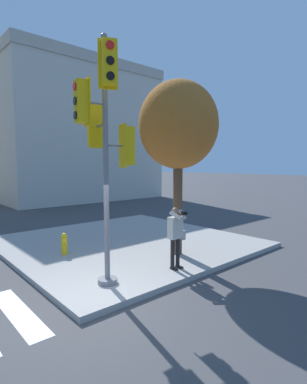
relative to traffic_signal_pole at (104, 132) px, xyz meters
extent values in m
plane|color=#424244|center=(-0.74, -0.52, -3.70)|extent=(160.00, 160.00, 0.00)
cube|color=#9E9B96|center=(2.76, 2.98, -3.62)|extent=(8.00, 8.00, 0.15)
cube|color=silver|center=(-1.94, 0.24, -3.69)|extent=(0.45, 2.57, 0.01)
cylinder|color=slate|center=(0.03, 0.00, -3.49)|extent=(0.46, 0.46, 0.12)
cylinder|color=slate|center=(0.03, 0.00, -0.69)|extent=(0.13, 0.13, 5.48)
sphere|color=slate|center=(0.03, 0.00, 2.09)|extent=(0.14, 0.14, 0.14)
cylinder|color=slate|center=(0.05, 0.25, 0.17)|extent=(0.09, 0.37, 0.05)
cube|color=#E5B70C|center=(0.08, 0.55, 0.17)|extent=(0.32, 0.27, 0.90)
cube|color=#E5B70C|center=(0.07, 0.42, 0.17)|extent=(0.42, 0.07, 1.02)
cylinder|color=red|center=(0.10, 0.68, 0.47)|extent=(0.17, 0.05, 0.17)
cylinder|color=black|center=(0.10, 0.68, 0.17)|extent=(0.17, 0.05, 0.17)
cylinder|color=black|center=(0.10, 0.68, -0.13)|extent=(0.17, 0.05, 0.17)
cylinder|color=slate|center=(-0.07, -0.23, 1.35)|extent=(0.19, 0.36, 0.05)
cube|color=#E5B70C|center=(-0.18, -0.51, 1.35)|extent=(0.37, 0.34, 0.90)
cube|color=#E5B70C|center=(-0.13, -0.39, 1.35)|extent=(0.40, 0.18, 1.02)
cylinder|color=red|center=(-0.24, -0.64, 1.65)|extent=(0.17, 0.09, 0.17)
cylinder|color=black|center=(-0.24, -0.64, 1.35)|extent=(0.17, 0.09, 0.17)
cylinder|color=black|center=(-0.24, -0.64, 1.05)|extent=(0.17, 0.09, 0.17)
cylinder|color=slate|center=(-0.22, 0.04, 0.61)|extent=(0.37, 0.11, 0.05)
cube|color=#E5B70C|center=(-0.52, 0.09, 0.61)|extent=(0.29, 0.34, 0.90)
cube|color=#E5B70C|center=(-0.39, 0.07, 0.61)|extent=(0.09, 0.42, 1.02)
cylinder|color=red|center=(-0.65, 0.11, 0.91)|extent=(0.06, 0.17, 0.17)
cylinder|color=black|center=(-0.65, 0.11, 0.61)|extent=(0.06, 0.17, 0.17)
cylinder|color=black|center=(-0.65, 0.11, 0.31)|extent=(0.06, 0.17, 0.17)
cylinder|color=slate|center=(0.27, -0.06, -0.30)|extent=(0.37, 0.13, 0.05)
cube|color=#E5B70C|center=(0.57, -0.12, -0.30)|extent=(0.30, 0.34, 0.90)
cube|color=#E5B70C|center=(0.44, -0.09, -0.30)|extent=(0.11, 0.42, 1.02)
cylinder|color=red|center=(0.70, -0.15, 0.00)|extent=(0.07, 0.17, 0.17)
cylinder|color=black|center=(0.70, -0.15, -0.30)|extent=(0.07, 0.17, 0.17)
cylinder|color=black|center=(0.70, -0.15, -0.60)|extent=(0.07, 0.17, 0.17)
cube|color=black|center=(1.87, -0.40, -3.52)|extent=(0.09, 0.24, 0.05)
cube|color=black|center=(2.07, -0.40, -3.52)|extent=(0.09, 0.24, 0.05)
cylinder|color=black|center=(1.87, -0.34, -3.13)|extent=(0.11, 0.11, 0.83)
cylinder|color=black|center=(2.07, -0.34, -3.13)|extent=(0.11, 0.11, 0.83)
cube|color=beige|center=(1.97, -0.34, -2.42)|extent=(0.40, 0.22, 0.59)
sphere|color=#8C664C|center=(1.97, -0.34, -1.97)|extent=(0.20, 0.20, 0.20)
cube|color=black|center=(1.97, -0.65, -1.99)|extent=(0.12, 0.10, 0.09)
cylinder|color=black|center=(1.97, -0.72, -1.99)|extent=(0.06, 0.08, 0.06)
cylinder|color=beige|center=(1.84, -0.48, -2.06)|extent=(0.23, 0.35, 0.22)
cylinder|color=beige|center=(2.11, -0.48, -2.06)|extent=(0.23, 0.35, 0.22)
cube|color=#B7B2A8|center=(2.25, -0.32, -2.67)|extent=(0.10, 0.20, 0.26)
cylinder|color=brown|center=(2.97, 0.53, -1.97)|extent=(0.29, 0.29, 3.16)
ellipsoid|color=#A86023|center=(2.97, 0.53, 0.46)|extent=(2.43, 2.43, 2.67)
cylinder|color=yellow|center=(0.28, 2.84, -3.28)|extent=(0.19, 0.19, 0.54)
sphere|color=yellow|center=(0.28, 2.84, -2.95)|extent=(0.17, 0.17, 0.17)
cylinder|color=yellow|center=(0.28, 2.72, -3.22)|extent=(0.08, 0.06, 0.08)
cube|color=beige|center=(8.73, 21.11, 1.52)|extent=(12.63, 13.95, 10.43)
cube|color=#B2AD9E|center=(8.73, 21.11, 7.14)|extent=(12.83, 14.15, 0.80)
camera|label=1|loc=(-3.72, -5.88, -0.73)|focal=28.00mm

